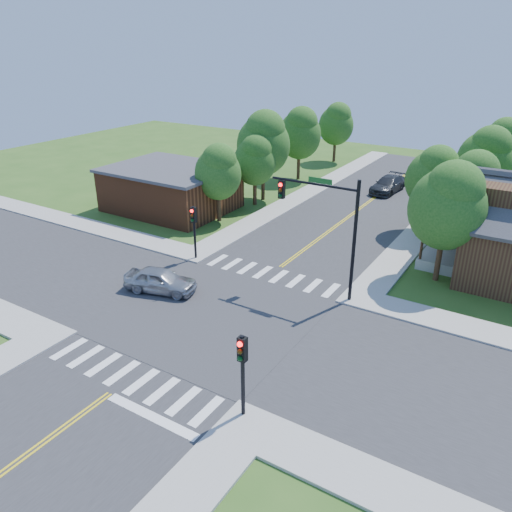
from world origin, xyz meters
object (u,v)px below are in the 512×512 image
Objects in this scene: signal_pole_nw at (194,223)px; car_dgrey at (388,185)px; signal_mast_ne at (327,217)px; signal_pole_se at (242,362)px; car_silver at (160,281)px.

signal_pole_nw reaches higher than car_dgrey.
car_dgrey is at bearing 98.83° from signal_mast_ne.
signal_pole_se is 0.71× the size of car_dgrey.
signal_pole_se is 0.82× the size of car_silver.
car_silver is (-10.03, 6.38, -1.92)m from signal_pole_se.
signal_pole_se is 34.19m from car_dgrey.
car_dgrey is at bearing 75.07° from signal_pole_nw.
car_dgrey is (6.01, 22.54, -1.91)m from signal_pole_nw.
signal_mast_ne is 1.89× the size of signal_pole_se.
signal_pole_nw is (-9.51, -0.01, -2.19)m from signal_mast_ne.
signal_mast_ne reaches higher than signal_pole_nw.
signal_mast_ne is 1.55× the size of car_silver.
signal_pole_se is 1.00× the size of signal_pole_nw.
signal_pole_nw is at bearing -1.43° from car_silver.
signal_mast_ne is at bearing 0.07° from signal_pole_nw.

